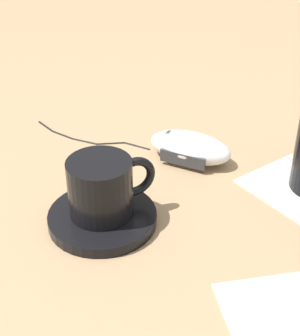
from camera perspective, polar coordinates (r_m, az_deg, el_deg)
name	(u,v)px	position (r m, az deg, el deg)	size (l,w,h in m)	color
ground_plane	(220,192)	(0.64, 7.75, -2.70)	(3.00, 3.00, 0.00)	#9E7F5B
saucer	(103,218)	(0.59, -5.28, -5.52)	(0.12, 0.12, 0.01)	black
coffee_cup	(103,187)	(0.57, -5.27, -2.11)	(0.10, 0.07, 0.07)	black
computer_mouse	(190,147)	(0.70, 4.45, 2.29)	(0.08, 0.12, 0.04)	silver
mouse_cable	(87,138)	(0.76, -6.95, 3.37)	(0.05, 0.19, 0.00)	black
napkin_spare	(300,325)	(0.50, 16.31, -16.40)	(0.13, 0.13, 0.00)	white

